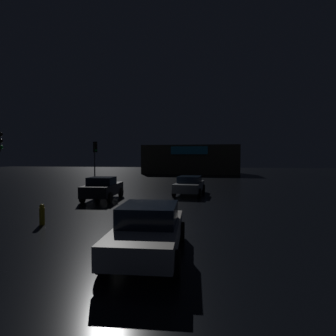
# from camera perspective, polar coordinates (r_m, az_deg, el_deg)

# --- Properties ---
(ground_plane) EXTENTS (120.00, 120.00, 0.00)m
(ground_plane) POSITION_cam_1_polar(r_m,az_deg,el_deg) (18.87, -3.28, -6.52)
(ground_plane) COLOR black
(store_building) EXTENTS (16.72, 7.42, 5.04)m
(store_building) POSITION_cam_1_polar(r_m,az_deg,el_deg) (49.06, 4.84, 1.82)
(store_building) COLOR brown
(store_building) RESTS_ON ground
(traffic_signal_main) EXTENTS (0.43, 0.41, 4.38)m
(traffic_signal_main) POSITION_cam_1_polar(r_m,az_deg,el_deg) (26.78, -15.12, 2.97)
(traffic_signal_main) COLOR #595B60
(traffic_signal_main) RESTS_ON ground
(car_near) EXTENTS (2.31, 4.52, 1.42)m
(car_near) POSITION_cam_1_polar(r_m,az_deg,el_deg) (21.02, 4.57, -3.57)
(car_near) COLOR slate
(car_near) RESTS_ON ground
(car_far) EXTENTS (2.23, 4.37, 1.49)m
(car_far) POSITION_cam_1_polar(r_m,az_deg,el_deg) (8.18, -4.12, -12.77)
(car_far) COLOR silver
(car_far) RESTS_ON ground
(car_crossing) EXTENTS (2.23, 4.18, 1.56)m
(car_crossing) POSITION_cam_1_polar(r_m,az_deg,el_deg) (18.89, -13.60, -4.14)
(car_crossing) COLOR black
(car_crossing) RESTS_ON ground
(fire_hydrant) EXTENTS (0.22, 0.22, 0.88)m
(fire_hydrant) POSITION_cam_1_polar(r_m,az_deg,el_deg) (12.88, -25.02, -8.87)
(fire_hydrant) COLOR gold
(fire_hydrant) RESTS_ON ground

